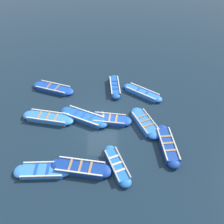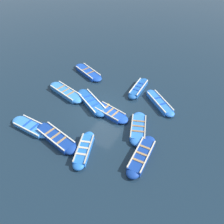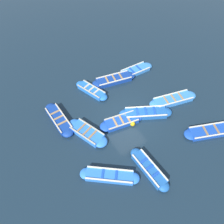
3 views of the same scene
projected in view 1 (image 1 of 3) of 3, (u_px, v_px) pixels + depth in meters
ground_plane at (102, 122)px, 16.18m from camera, size 120.00×120.00×0.00m
boat_outer_left at (117, 165)px, 13.33m from camera, size 1.74×3.20×0.41m
boat_tucked at (110, 120)px, 16.13m from camera, size 3.38×1.44×0.39m
boat_drifting at (84, 117)px, 16.29m from camera, size 3.91×2.62×0.44m
boat_alongside at (145, 122)px, 15.89m from camera, size 2.07×3.43×0.44m
boat_mid_row at (81, 168)px, 13.17m from camera, size 3.94×1.60×0.45m
boat_bow_out at (43, 170)px, 13.10m from camera, size 3.47×1.05×0.35m
boat_centre at (48, 118)px, 16.25m from camera, size 4.05×1.77×0.42m
boat_far_corner at (115, 87)px, 18.96m from camera, size 0.86×3.30×0.45m
boat_end_of_row at (168, 145)px, 14.41m from camera, size 1.02×3.60×0.46m
boat_inner_gap at (53, 88)px, 18.85m from camera, size 3.88×2.23×0.38m
boat_outer_right at (142, 93)px, 18.39m from camera, size 3.31×2.80×0.40m
buoy_orange_near at (102, 114)px, 16.54m from camera, size 0.35×0.35×0.35m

